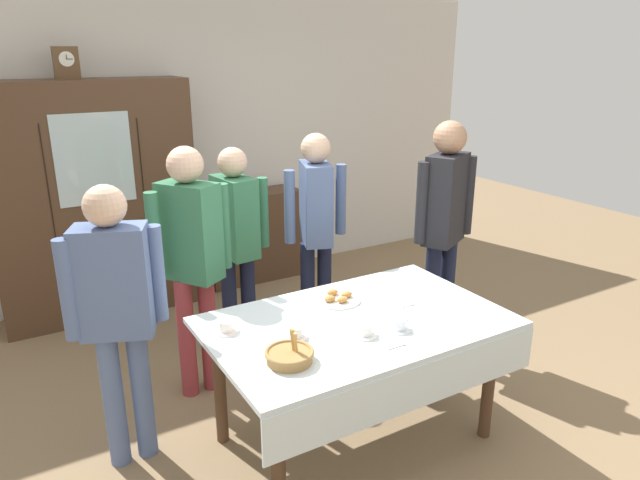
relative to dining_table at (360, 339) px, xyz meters
The scene contains 20 objects.
ground_plane 0.71m from the dining_table, 90.00° to the left, with size 12.00×12.00×0.00m, color #846B4C.
back_wall 2.96m from the dining_table, 90.00° to the left, with size 6.40×0.10×2.70m, color silver.
dining_table is the anchor object (origin of this frame).
wall_cabinet 2.76m from the dining_table, 109.17° to the left, with size 1.60×0.46×1.97m.
mantel_clock 3.11m from the dining_table, 110.72° to the left, with size 0.18×0.11×0.24m.
bookshelf_low 2.70m from the dining_table, 78.71° to the left, with size 0.95×0.35×0.88m.
book_stack 2.71m from the dining_table, 78.71° to the left, with size 0.17×0.22×0.11m.
tea_cup_far_left 0.20m from the dining_table, 114.40° to the right, with size 0.13×0.13×0.06m.
tea_cup_mid_left 0.41m from the dining_table, behind, with size 0.13×0.13×0.06m.
tea_cup_far_right 0.26m from the dining_table, 54.51° to the right, with size 0.13×0.13×0.06m.
tea_cup_mid_right 0.73m from the dining_table, 158.39° to the left, with size 0.13×0.13×0.06m.
bread_basket 0.57m from the dining_table, 161.74° to the right, with size 0.24×0.24×0.16m.
pastry_plate 0.33m from the dining_table, 81.74° to the left, with size 0.28×0.28×0.05m.
spoon_front_edge 0.34m from the dining_table, 86.57° to the right, with size 0.12×0.02×0.01m.
spoon_near_right 0.38m from the dining_table, ahead, with size 0.12×0.02×0.01m.
person_behind_table_left 1.36m from the dining_table, 70.54° to the left, with size 0.52×0.41×1.62m.
person_beside_shelf 1.37m from the dining_table, 28.66° to the left, with size 0.52×0.34×1.73m.
person_by_cabinet 1.40m from the dining_table, 96.69° to the left, with size 0.52×0.38×1.55m.
person_behind_table_right 1.20m from the dining_table, 122.04° to the left, with size 0.52×0.41×1.65m.
person_near_right_end 1.31m from the dining_table, 155.92° to the left, with size 0.52×0.32×1.57m.
Camera 1 is at (-1.62, -2.56, 2.19)m, focal length 32.19 mm.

